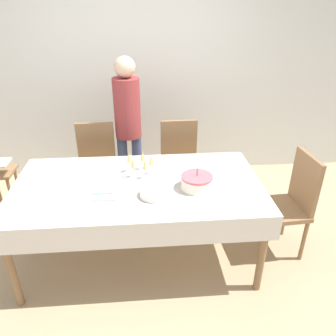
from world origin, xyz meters
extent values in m
plane|color=tan|center=(0.00, 0.00, 0.00)|extent=(12.00, 12.00, 0.00)
cube|color=silver|center=(0.00, 1.73, 1.35)|extent=(8.00, 0.05, 2.70)
cube|color=silver|center=(0.00, 0.00, 0.75)|extent=(2.01, 1.05, 0.03)
cube|color=silver|center=(0.00, 0.00, 0.66)|extent=(2.04, 1.08, 0.21)
cylinder|color=olive|center=(-0.94, -0.47, 0.37)|extent=(0.06, 0.06, 0.74)
cylinder|color=olive|center=(0.94, -0.47, 0.37)|extent=(0.06, 0.06, 0.74)
cylinder|color=olive|center=(-0.94, 0.47, 0.37)|extent=(0.06, 0.06, 0.74)
cylinder|color=olive|center=(0.94, 0.47, 0.37)|extent=(0.06, 0.06, 0.74)
cube|color=olive|center=(-0.45, 0.78, 0.44)|extent=(0.43, 0.43, 0.04)
cube|color=olive|center=(-0.45, 0.97, 0.71)|extent=(0.40, 0.04, 0.50)
cylinder|color=olive|center=(-0.27, 0.60, 0.21)|extent=(0.04, 0.04, 0.42)
cylinder|color=olive|center=(-0.63, 0.59, 0.21)|extent=(0.04, 0.04, 0.42)
cylinder|color=olive|center=(-0.27, 0.96, 0.21)|extent=(0.04, 0.04, 0.42)
cylinder|color=olive|center=(-0.63, 0.95, 0.21)|extent=(0.04, 0.04, 0.42)
cube|color=olive|center=(0.45, 0.78, 0.44)|extent=(0.43, 0.43, 0.04)
cube|color=olive|center=(0.45, 0.97, 0.71)|extent=(0.40, 0.04, 0.50)
cylinder|color=olive|center=(0.63, 0.60, 0.21)|extent=(0.04, 0.04, 0.42)
cylinder|color=olive|center=(0.27, 0.59, 0.21)|extent=(0.04, 0.04, 0.42)
cylinder|color=olive|center=(0.63, 0.96, 0.21)|extent=(0.04, 0.04, 0.42)
cylinder|color=olive|center=(0.27, 0.95, 0.21)|extent=(0.04, 0.04, 0.42)
cube|color=olive|center=(1.25, 0.00, 0.44)|extent=(0.45, 0.45, 0.04)
cube|color=olive|center=(1.45, 0.01, 0.71)|extent=(0.06, 0.40, 0.50)
cylinder|color=olive|center=(1.09, -0.19, 0.21)|extent=(0.04, 0.04, 0.42)
cylinder|color=olive|center=(1.06, 0.17, 0.21)|extent=(0.04, 0.04, 0.42)
cylinder|color=olive|center=(1.45, -0.17, 0.21)|extent=(0.04, 0.04, 0.42)
cylinder|color=olive|center=(1.42, 0.19, 0.21)|extent=(0.04, 0.04, 0.42)
cylinder|color=silver|center=(0.47, -0.11, 0.81)|extent=(0.24, 0.24, 0.09)
cylinder|color=#D15B66|center=(0.47, -0.11, 0.87)|extent=(0.25, 0.25, 0.02)
cylinder|color=#E53F3F|center=(0.47, -0.11, 0.91)|extent=(0.01, 0.01, 0.06)
sphere|color=#F9CC4C|center=(0.47, -0.11, 0.95)|extent=(0.01, 0.01, 0.01)
cylinder|color=silver|center=(0.03, 0.16, 0.77)|extent=(0.32, 0.32, 0.01)
cylinder|color=silver|center=(0.12, 0.16, 0.78)|extent=(0.05, 0.05, 0.00)
cylinder|color=silver|center=(0.12, 0.16, 0.82)|extent=(0.01, 0.01, 0.08)
cone|color=#E0CC72|center=(0.12, 0.16, 0.91)|extent=(0.04, 0.04, 0.08)
cylinder|color=silver|center=(0.05, 0.24, 0.78)|extent=(0.05, 0.05, 0.00)
cylinder|color=silver|center=(0.05, 0.24, 0.82)|extent=(0.01, 0.01, 0.08)
cone|color=#E0CC72|center=(0.05, 0.24, 0.91)|extent=(0.04, 0.04, 0.08)
cylinder|color=silver|center=(-0.07, 0.22, 0.78)|extent=(0.05, 0.05, 0.00)
cylinder|color=silver|center=(-0.07, 0.22, 0.82)|extent=(0.01, 0.01, 0.08)
cone|color=#E0CC72|center=(-0.07, 0.22, 0.91)|extent=(0.04, 0.04, 0.08)
cylinder|color=silver|center=(-0.03, 0.11, 0.78)|extent=(0.05, 0.05, 0.00)
cylinder|color=silver|center=(-0.03, 0.11, 0.82)|extent=(0.01, 0.01, 0.08)
cone|color=#E0CC72|center=(-0.03, 0.11, 0.91)|extent=(0.04, 0.04, 0.08)
cylinder|color=silver|center=(0.07, 0.08, 0.78)|extent=(0.05, 0.05, 0.00)
cylinder|color=silver|center=(0.07, 0.08, 0.82)|extent=(0.01, 0.01, 0.08)
cone|color=#E0CC72|center=(0.07, 0.08, 0.91)|extent=(0.04, 0.04, 0.08)
cylinder|color=silver|center=(0.13, -0.19, 0.77)|extent=(0.23, 0.23, 0.01)
cylinder|color=silver|center=(0.13, -0.19, 0.78)|extent=(0.23, 0.23, 0.01)
cylinder|color=silver|center=(0.13, -0.19, 0.79)|extent=(0.23, 0.23, 0.01)
cylinder|color=silver|center=(0.13, -0.19, 0.79)|extent=(0.23, 0.23, 0.01)
cylinder|color=silver|center=(0.13, -0.19, 0.80)|extent=(0.23, 0.23, 0.01)
cylinder|color=silver|center=(0.13, -0.19, 0.81)|extent=(0.23, 0.23, 0.01)
cylinder|color=silver|center=(0.13, -0.19, 0.81)|extent=(0.23, 0.23, 0.01)
cube|color=silver|center=(0.52, -0.34, 0.77)|extent=(0.30, 0.09, 0.00)
cube|color=silver|center=(-0.25, -0.22, 0.78)|extent=(0.17, 0.07, 0.02)
cube|color=#8CC6E0|center=(-0.27, -0.07, 0.77)|extent=(0.15, 0.15, 0.01)
cylinder|color=#3F4C72|center=(-0.18, 1.01, 0.39)|extent=(0.11, 0.11, 0.79)
cylinder|color=#3F4C72|center=(-0.02, 1.01, 0.39)|extent=(0.11, 0.11, 0.79)
cylinder|color=maroon|center=(-0.10, 1.01, 1.10)|extent=(0.28, 0.28, 0.62)
sphere|color=#D8B293|center=(-0.10, 1.01, 1.52)|extent=(0.21, 0.21, 0.21)
cylinder|color=olive|center=(-1.31, 0.62, 0.27)|extent=(0.03, 0.03, 0.54)
cylinder|color=olive|center=(-1.31, 0.84, 0.27)|extent=(0.03, 0.03, 0.54)
camera|label=1|loc=(0.06, -2.34, 2.13)|focal=35.00mm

